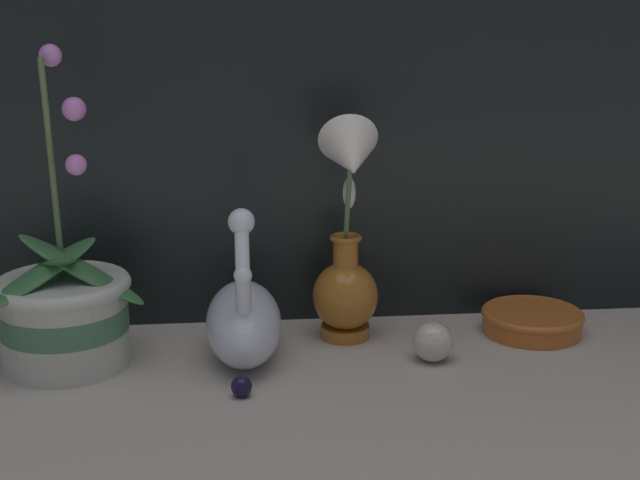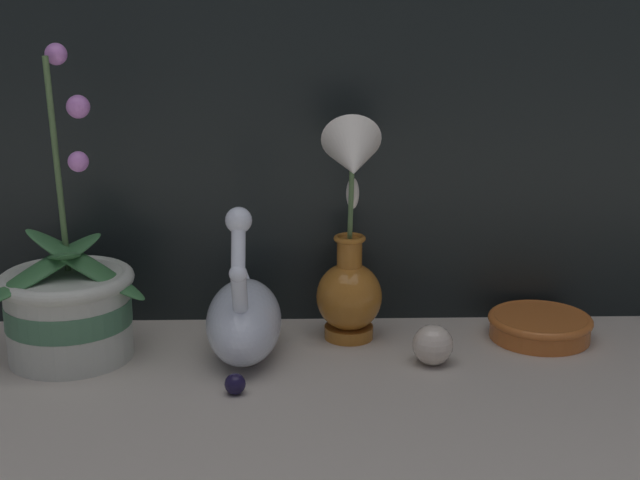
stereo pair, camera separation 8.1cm
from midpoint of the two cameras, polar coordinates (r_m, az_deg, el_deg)
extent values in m
plane|color=#BCB2A3|center=(1.09, 1.81, -10.64)|extent=(2.80, 2.80, 0.00)
cylinder|color=beige|center=(1.24, -13.98, -4.74)|extent=(0.17, 0.17, 0.12)
cylinder|color=#477A56|center=(1.24, -14.00, -4.48)|extent=(0.17, 0.17, 0.03)
torus|color=beige|center=(1.23, -14.14, -2.48)|extent=(0.18, 0.18, 0.02)
cylinder|color=#4C6B3D|center=(1.19, -14.61, 4.48)|extent=(0.01, 0.04, 0.29)
ellipsoid|color=#38703D|center=(1.21, -12.98, -1.56)|extent=(0.18, 0.09, 0.10)
ellipsoid|color=#38703D|center=(1.25, -14.34, -1.08)|extent=(0.10, 0.18, 0.06)
ellipsoid|color=#38703D|center=(1.21, -15.37, -1.74)|extent=(0.16, 0.16, 0.07)
sphere|color=#C67AD1|center=(1.18, -14.64, 11.43)|extent=(0.03, 0.03, 0.03)
sphere|color=#C67AD1|center=(1.17, -13.31, 8.29)|extent=(0.03, 0.03, 0.03)
sphere|color=#C67AD1|center=(1.15, -13.27, 4.89)|extent=(0.03, 0.03, 0.03)
ellipsoid|color=silver|center=(1.21, -2.98, -5.25)|extent=(0.10, 0.19, 0.10)
cone|color=silver|center=(1.27, -2.90, -3.42)|extent=(0.05, 0.07, 0.08)
cylinder|color=silver|center=(1.12, -3.11, -3.55)|extent=(0.02, 0.05, 0.08)
sphere|color=silver|center=(1.10, -3.16, -2.19)|extent=(0.02, 0.02, 0.02)
cylinder|color=silver|center=(1.10, -3.16, -0.46)|extent=(0.02, 0.05, 0.07)
sphere|color=silver|center=(1.11, -3.16, 1.25)|extent=(0.03, 0.03, 0.03)
cylinder|color=#B26B23|center=(1.29, 3.66, -5.89)|extent=(0.07, 0.07, 0.02)
ellipsoid|color=#B26B23|center=(1.28, 3.70, -3.65)|extent=(0.09, 0.09, 0.10)
cylinder|color=#B26B23|center=(1.26, 3.75, -0.83)|extent=(0.04, 0.04, 0.04)
torus|color=#B26B23|center=(1.25, 3.77, 0.09)|extent=(0.05, 0.05, 0.01)
cylinder|color=#567A47|center=(1.22, 3.88, 2.20)|extent=(0.01, 0.04, 0.11)
cone|color=white|center=(1.18, 4.08, 5.36)|extent=(0.08, 0.10, 0.11)
ellipsoid|color=white|center=(1.22, 4.00, 2.98)|extent=(0.02, 0.02, 0.04)
sphere|color=beige|center=(1.21, 9.15, -6.66)|extent=(0.06, 0.06, 0.06)
cylinder|color=#C66628|center=(1.34, 15.59, -5.41)|extent=(0.14, 0.14, 0.03)
torus|color=#C66628|center=(1.33, 15.63, -4.95)|extent=(0.15, 0.15, 0.01)
sphere|color=#191433|center=(1.12, -3.37, -9.21)|extent=(0.03, 0.03, 0.03)
camera|label=1|loc=(0.04, -88.02, 0.55)|focal=50.00mm
camera|label=2|loc=(0.04, 91.98, -0.55)|focal=50.00mm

